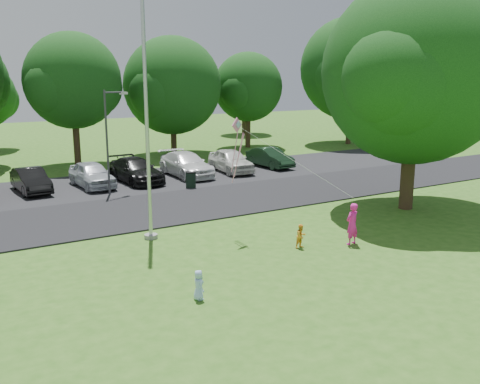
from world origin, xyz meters
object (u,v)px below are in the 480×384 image
child_yellow (301,236)px  child_blue (199,285)px  kite (240,139)px  big_tree (414,76)px  street_lamp (110,133)px  woman (352,224)px  trash_can (191,180)px  flagpole (147,127)px

child_yellow → child_blue: 5.55m
child_blue → kite: size_ratio=0.25×
big_tree → child_yellow: big_tree is taller
street_lamp → child_blue: bearing=-121.5°
child_blue → child_yellow: bearing=-67.0°
street_lamp → woman: bearing=-91.8°
woman → kite: size_ratio=0.46×
street_lamp → big_tree: size_ratio=0.52×
street_lamp → child_yellow: 12.55m
trash_can → kite: (-2.24, -8.85, 3.27)m
woman → child_yellow: (-1.82, 0.61, -0.33)m
child_blue → woman: bearing=-77.2°
street_lamp → big_tree: 14.67m
street_lamp → trash_can: (4.06, -0.76, -2.71)m
child_blue → flagpole: bearing=-8.9°
street_lamp → child_blue: (-2.12, -14.00, -2.75)m
street_lamp → big_tree: big_tree is taller
child_blue → kite: kite is taller
kite → flagpole: bearing=131.5°
flagpole → child_blue: 7.07m
flagpole → trash_can: (5.21, 7.32, -3.71)m
street_lamp → child_blue: size_ratio=6.24×
street_lamp → kite: 9.79m
trash_can → big_tree: big_tree is taller
big_tree → street_lamp: bearing=136.8°
flagpole → woman: bearing=-36.4°
trash_can → kite: size_ratio=0.27×
flagpole → kite: flagpole is taller
child_blue → big_tree: bearing=-71.5°
flagpole → kite: 3.36m
trash_can → child_blue: size_ratio=1.08×
flagpole → child_yellow: bearing=-42.4°
street_lamp → trash_can: bearing=-33.5°
street_lamp → flagpole: bearing=-121.0°
woman → kite: (-3.00, 2.87, 2.97)m
trash_can → child_blue: 14.61m
big_tree → trash_can: bearing=125.2°
woman → child_yellow: 1.95m
street_lamp → woman: size_ratio=3.46×
flagpole → child_yellow: flagpole is taller
flagpole → trash_can: flagpole is taller
trash_can → child_blue: trash_can is taller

